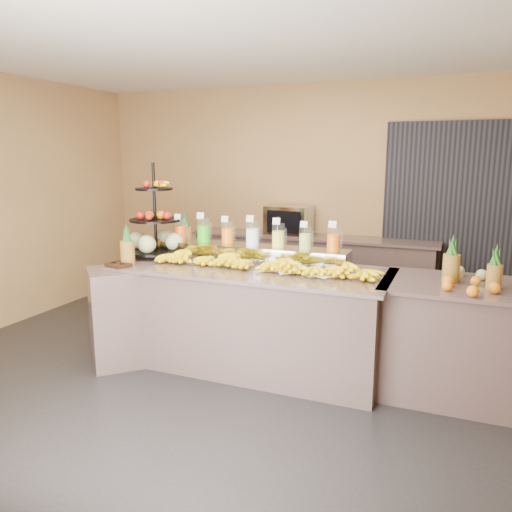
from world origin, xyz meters
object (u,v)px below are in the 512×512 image
Objects in this scene: fruit_stand at (160,233)px; oven_warmer at (289,220)px; banana_heap at (259,262)px; right_fruit_pile at (469,279)px; pitcher_tray at (252,253)px; condiment_caddy at (118,265)px.

oven_warmer is at bearing 63.58° from fruit_stand.
banana_heap is at bearing -75.47° from oven_warmer.
right_fruit_pile is (1.70, 0.02, 0.00)m from banana_heap.
oven_warmer is (-0.40, 1.98, 0.11)m from banana_heap.
banana_heap is (0.20, -0.31, -0.01)m from pitcher_tray.
banana_heap is at bearing -13.29° from fruit_stand.
banana_heap is at bearing -179.27° from right_fruit_pile.
pitcher_tray is 4.38× the size of right_fruit_pile.
oven_warmer is (0.82, 2.36, 0.17)m from condiment_caddy.
oven_warmer is at bearing 101.31° from banana_heap.
right_fruit_pile is at bearing -8.75° from pitcher_tray.
pitcher_tray is 1.92m from right_fruit_pile.
condiment_caddy is (-1.22, -0.38, -0.05)m from banana_heap.
fruit_stand is 1.94m from oven_warmer.
condiment_caddy is (-0.07, -0.58, -0.22)m from fruit_stand.
condiment_caddy is 2.95m from right_fruit_pile.
fruit_stand is 2.17× the size of right_fruit_pile.
condiment_caddy is (-1.02, -0.69, -0.06)m from pitcher_tray.
banana_heap reaches higher than condiment_caddy.
pitcher_tray is 0.37m from banana_heap.
oven_warmer is at bearing 136.92° from right_fruit_pile.
condiment_caddy is at bearing -106.01° from oven_warmer.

